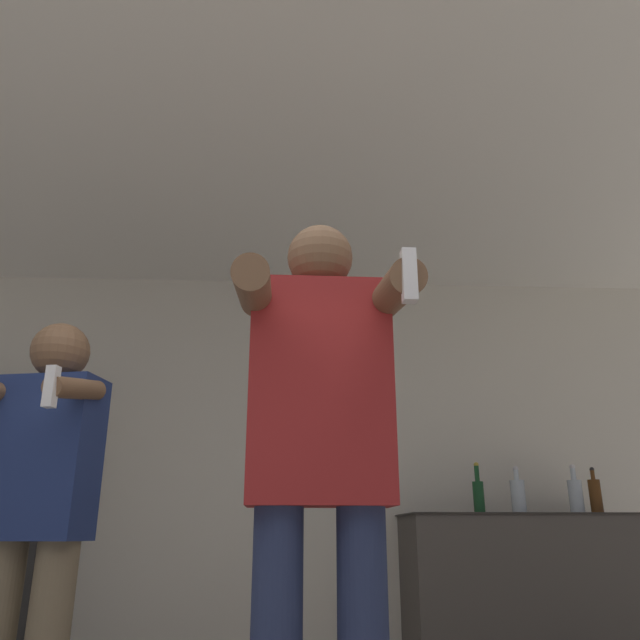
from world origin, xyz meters
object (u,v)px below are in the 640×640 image
object	(u,v)px
bottle_amber_bourbon	(518,495)
bottle_brown_liquor	(576,495)
bottle_red_label	(595,495)
person_woman_foreground	(320,455)
bottle_tall_gin	(479,494)
person_man_side	(37,511)

from	to	relation	value
bottle_amber_bourbon	bottle_brown_liquor	size ratio (longest dim) A/B	0.96
bottle_red_label	bottle_brown_liquor	world-z (taller)	bottle_brown_liquor
bottle_amber_bourbon	bottle_brown_liquor	xyz separation A→B (m)	(0.36, -0.00, 0.00)
bottle_amber_bourbon	bottle_brown_liquor	bearing A→B (deg)	-0.00
bottle_red_label	bottle_brown_liquor	size ratio (longest dim) A/B	0.95
bottle_red_label	person_woman_foreground	bearing A→B (deg)	-131.15
bottle_amber_bourbon	bottle_tall_gin	distance (m)	0.24
bottle_red_label	bottle_amber_bourbon	bearing A→B (deg)	180.00
bottle_red_label	person_man_side	distance (m)	3.13
bottle_red_label	person_man_side	size ratio (longest dim) A/B	0.17
person_woman_foreground	bottle_red_label	bearing A→B (deg)	48.85
bottle_amber_bourbon	person_man_side	world-z (taller)	person_man_side
bottle_amber_bourbon	person_woman_foreground	size ratio (longest dim) A/B	0.16
bottle_red_label	bottle_amber_bourbon	distance (m)	0.48
bottle_tall_gin	person_man_side	bearing A→B (deg)	-144.60
bottle_red_label	bottle_amber_bourbon	xyz separation A→B (m)	(-0.48, 0.00, -0.00)
bottle_brown_liquor	person_woman_foreground	bearing A→B (deg)	-129.14
bottle_red_label	person_man_side	bearing A→B (deg)	-152.27
bottle_red_label	bottle_tall_gin	size ratio (longest dim) A/B	0.91
bottle_amber_bourbon	person_woman_foreground	distance (m)	2.41
bottle_red_label	person_woman_foreground	xyz separation A→B (m)	(-1.78, -2.03, -0.01)
bottle_brown_liquor	bottle_tall_gin	size ratio (longest dim) A/B	0.97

